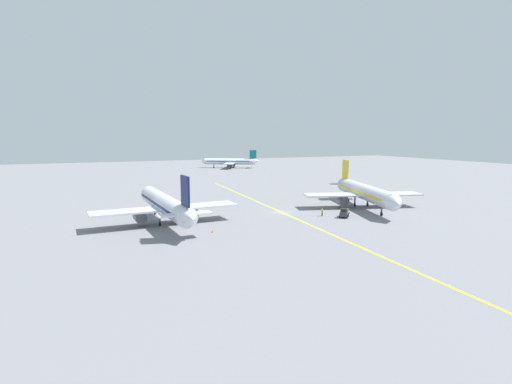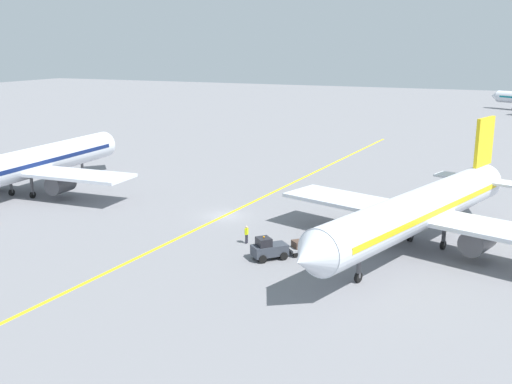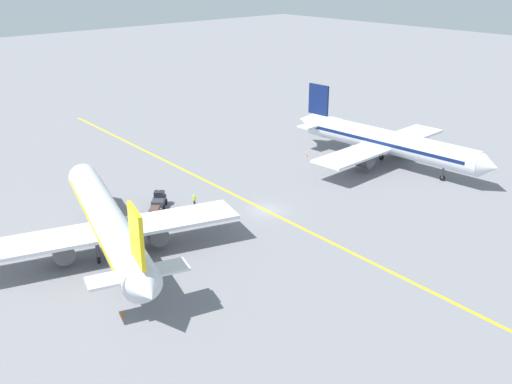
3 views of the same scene
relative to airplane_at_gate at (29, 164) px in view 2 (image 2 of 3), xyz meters
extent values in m
plane|color=slate|center=(25.95, 0.96, -3.71)|extent=(400.00, 400.00, 0.00)
cube|color=yellow|center=(25.95, 0.96, -3.71)|extent=(8.74, 119.74, 0.01)
cylinder|color=silver|center=(-0.02, 0.44, 0.09)|extent=(4.84, 30.12, 3.60)
cone|color=silver|center=(-0.69, 16.63, 0.09)|extent=(3.52, 2.54, 3.42)
cube|color=#0F1E51|center=(-0.02, 0.44, 0.24)|extent=(4.75, 27.13, 0.50)
cube|color=silver|center=(0.02, -0.56, -0.63)|extent=(28.19, 6.35, 0.36)
cylinder|color=#4C4C51|center=(5.02, -0.35, -1.88)|extent=(2.33, 3.29, 2.20)
cylinder|color=#4C4C51|center=(-0.42, 10.03, -2.31)|extent=(0.36, 0.36, 2.00)
cylinder|color=black|center=(-0.42, 10.03, -3.31)|extent=(0.31, 0.81, 0.80)
cylinder|color=#4C4C51|center=(-1.53, -1.62, -2.31)|extent=(0.36, 0.36, 2.00)
cylinder|color=black|center=(-1.53, -1.62, -3.31)|extent=(0.31, 0.81, 0.80)
cylinder|color=#4C4C51|center=(1.66, -1.49, -2.31)|extent=(0.36, 0.36, 2.00)
cylinder|color=black|center=(1.66, -1.49, -3.31)|extent=(0.31, 0.81, 0.80)
cylinder|color=silver|center=(46.55, -2.09, 0.09)|extent=(12.45, 29.70, 3.60)
cone|color=silver|center=(41.68, -17.55, 0.09)|extent=(3.98, 3.32, 3.42)
cone|color=silver|center=(51.50, 13.64, 0.39)|extent=(3.82, 3.78, 3.06)
cube|color=yellow|center=(46.55, -2.09, 0.24)|extent=(11.58, 26.85, 0.50)
cube|color=silver|center=(46.85, -1.14, -0.63)|extent=(28.27, 13.37, 0.36)
cylinder|color=#4C4C51|center=(51.62, -2.64, -1.88)|extent=(3.06, 3.71, 2.20)
cylinder|color=#4C4C51|center=(42.08, 0.36, -1.88)|extent=(3.06, 3.71, 2.20)
cube|color=yellow|center=(50.75, 11.26, 4.39)|extent=(1.55, 3.92, 5.00)
cube|color=silver|center=(50.60, 10.78, 0.49)|extent=(9.31, 4.99, 0.24)
cylinder|color=#4C4C51|center=(43.66, -11.25, -2.31)|extent=(0.36, 0.36, 2.00)
cylinder|color=black|center=(43.66, -11.25, -3.31)|extent=(0.51, 0.85, 0.80)
cylinder|color=#4C4C51|center=(48.67, -0.67, -2.31)|extent=(0.36, 0.36, 2.00)
cylinder|color=black|center=(48.67, -0.67, -3.31)|extent=(0.51, 0.85, 0.80)
cylinder|color=#4C4C51|center=(45.62, 0.29, -2.31)|extent=(0.36, 0.36, 2.00)
cylinder|color=black|center=(45.62, 0.29, -3.31)|extent=(0.51, 0.85, 0.80)
cone|color=silver|center=(46.67, 131.10, -0.29)|extent=(3.40, 3.74, 3.08)
cube|color=#333842|center=(35.42, -9.21, -2.91)|extent=(3.15, 3.21, 0.90)
cube|color=black|center=(35.05, -9.61, -2.11)|extent=(1.68, 1.67, 0.70)
sphere|color=orange|center=(35.05, -9.61, -1.68)|extent=(0.16, 0.16, 0.16)
cylinder|color=black|center=(35.30, -10.44, -3.36)|extent=(0.66, 0.68, 0.70)
cylinder|color=black|center=(34.21, -9.41, -3.36)|extent=(0.66, 0.68, 0.70)
cylinder|color=black|center=(36.64, -9.01, -3.36)|extent=(0.66, 0.68, 0.70)
cylinder|color=black|center=(35.55, -7.99, -3.36)|extent=(0.66, 0.68, 0.70)
cube|color=gray|center=(37.62, -6.88, -3.17)|extent=(2.80, 2.85, 0.20)
cube|color=#4C382D|center=(37.62, -6.88, -2.77)|extent=(2.06, 2.09, 0.60)
cylinder|color=black|center=(37.36, -8.07, -3.49)|extent=(0.40, 0.42, 0.44)
cylinder|color=black|center=(36.44, -7.21, -3.49)|extent=(0.40, 0.42, 0.44)
cylinder|color=black|center=(38.79, -6.55, -3.49)|extent=(0.40, 0.42, 0.44)
cylinder|color=black|center=(37.87, -5.69, -3.49)|extent=(0.40, 0.42, 0.44)
cylinder|color=#23232D|center=(31.92, -6.19, -3.28)|extent=(0.16, 0.16, 0.85)
cylinder|color=#23232D|center=(31.90, -6.39, -3.28)|extent=(0.16, 0.16, 0.85)
cube|color=#CCD819|center=(31.91, -6.29, -2.56)|extent=(0.25, 0.38, 0.60)
cylinder|color=#CCD819|center=(31.93, -6.05, -2.56)|extent=(0.10, 0.10, 0.55)
cylinder|color=#CCD819|center=(31.89, -6.53, -2.56)|extent=(0.10, 0.10, 0.55)
sphere|color=beige|center=(31.91, -6.29, -2.14)|extent=(0.22, 0.22, 0.22)
cone|color=orange|center=(52.04, 9.86, -3.43)|extent=(0.32, 0.32, 0.55)
camera|label=1|loc=(-15.16, -76.75, 13.25)|focal=28.00mm
camera|label=2|loc=(53.88, -53.83, 14.16)|focal=42.00mm
camera|label=3|loc=(73.99, 52.07, 26.46)|focal=42.00mm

